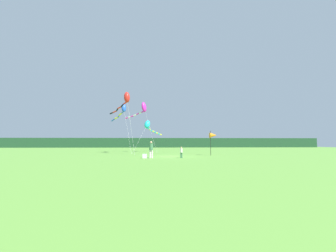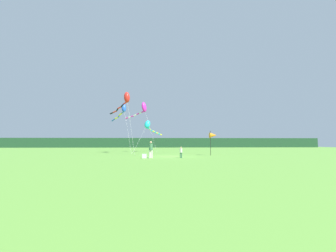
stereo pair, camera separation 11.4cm
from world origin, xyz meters
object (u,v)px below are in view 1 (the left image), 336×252
Objects in this scene: cooler_box at (145,156)px; kite_blue at (122,110)px; banner_flag_pole at (213,135)px; kite_red at (125,99)px; kite_cyan at (148,125)px; kite_magenta at (143,108)px; person_adult at (151,149)px; person_child at (181,152)px.

cooler_box is 0.06× the size of kite_blue.
kite_blue is at bearing 110.16° from cooler_box.
kite_red is at bearing 162.30° from banner_flag_pole.
kite_cyan is (-0.16, 14.64, 4.43)m from cooler_box.
kite_magenta is at bearing 66.73° from kite_red.
kite_red is 8.21m from kite_cyan.
kite_magenta is at bearing -113.95° from kite_cyan.
kite_blue is (-4.80, 11.25, 5.85)m from person_adult.
kite_magenta is (-1.01, 12.72, 7.15)m from cooler_box.
kite_red is (-3.84, 7.64, 6.80)m from person_adult.
person_adult is at bearing -66.88° from kite_blue.
person_adult is at bearing 3.20° from cooler_box.
banner_flag_pole is 0.35× the size of kite_red.
person_child is at bearing -0.01° from person_adult.
kite_cyan is at bearing 40.06° from kite_blue.
person_child is at bearing -47.48° from kite_red.
banner_flag_pole reaches higher than cooler_box.
kite_cyan is at bearing 90.63° from cooler_box.
kite_cyan is (3.02, 6.96, -3.14)m from kite_red.
banner_flag_pole is at bearing -30.21° from kite_blue.
kite_red is at bearing 112.49° from cooler_box.
kite_red is at bearing 116.67° from person_adult.
banner_flag_pole is at bearing 25.40° from cooler_box.
person_adult is 14.30m from kite_magenta.
banner_flag_pole is 0.39× the size of kite_blue.
person_child is 12.59m from kite_red.
banner_flag_pole is at bearing 40.86° from person_child.
person_child is 15.15m from kite_magenta.
kite_cyan is (-0.82, 14.60, 3.66)m from person_adult.
kite_cyan reaches higher than cooler_box.
kite_blue is 0.99× the size of kite_cyan.
person_adult is 3.94× the size of cooler_box.
kite_magenta reaches higher than kite_blue.
person_adult reaches higher than cooler_box.
kite_blue is 0.93× the size of kite_magenta.
kite_cyan is (-3.99, 14.60, 3.99)m from person_child.
kite_magenta is (-0.85, -1.91, 2.72)m from kite_cyan.
banner_flag_pole reaches higher than person_adult.
cooler_box is at bearing -89.37° from kite_cyan.
kite_cyan is at bearing 128.77° from banner_flag_pole.
kite_blue reaches higher than banner_flag_pole.
kite_red reaches higher than banner_flag_pole.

